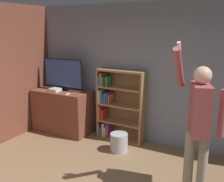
% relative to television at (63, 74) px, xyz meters
% --- Properties ---
extents(wall_back, '(6.87, 0.06, 2.70)m').
position_rel_television_xyz_m(wall_back, '(1.77, 0.34, 0.08)').
color(wall_back, gray).
rests_on(wall_back, ground_plane).
extents(wall_side_brick, '(0.06, 4.23, 2.70)m').
position_rel_television_xyz_m(wall_side_brick, '(-0.70, -1.01, 0.08)').
color(wall_side_brick, brown).
rests_on(wall_side_brick, ground_plane).
extents(tv_ledge, '(1.27, 0.61, 0.92)m').
position_rel_television_xyz_m(tv_ledge, '(-0.00, -0.07, -0.81)').
color(tv_ledge, brown).
rests_on(tv_ledge, ground_plane).
extents(television, '(0.97, 0.22, 0.67)m').
position_rel_television_xyz_m(television, '(0.00, 0.00, 0.00)').
color(television, black).
rests_on(television, tv_ledge).
extents(game_console, '(0.21, 0.21, 0.07)m').
position_rel_television_xyz_m(game_console, '(-0.07, -0.20, -0.31)').
color(game_console, white).
rests_on(game_console, tv_ledge).
extents(remote_loose, '(0.06, 0.14, 0.02)m').
position_rel_television_xyz_m(remote_loose, '(0.32, -0.29, -0.34)').
color(remote_loose, white).
rests_on(remote_loose, tv_ledge).
extents(bookshelf, '(0.98, 0.28, 1.44)m').
position_rel_television_xyz_m(bookshelf, '(1.21, 0.16, -0.57)').
color(bookshelf, '#997047').
rests_on(bookshelf, ground_plane).
extents(person, '(0.63, 0.60, 2.08)m').
position_rel_television_xyz_m(person, '(3.01, -1.00, -0.18)').
color(person, gray).
rests_on(person, ground_plane).
extents(waste_bin, '(0.33, 0.33, 0.34)m').
position_rel_television_xyz_m(waste_bin, '(1.53, -0.36, -1.10)').
color(waste_bin, '#B7B7BC').
rests_on(waste_bin, ground_plane).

